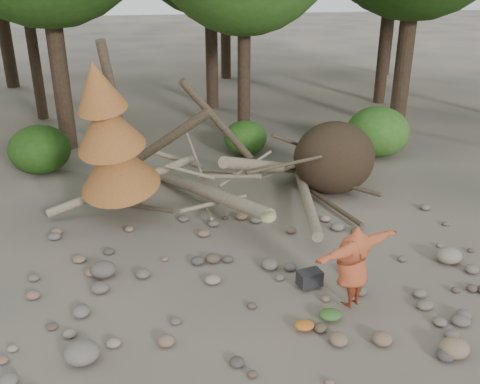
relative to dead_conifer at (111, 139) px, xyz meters
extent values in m
plane|color=#514C44|center=(3.12, -3.37, -2.11)|extent=(120.00, 120.00, 0.00)
ellipsoid|color=#332619|center=(5.72, 0.93, -1.12)|extent=(2.20, 1.87, 1.98)
cylinder|color=gray|center=(2.12, 0.33, -1.56)|extent=(2.61, 5.11, 1.08)
cylinder|color=gray|center=(3.92, 0.83, -1.21)|extent=(3.18, 3.71, 1.90)
cylinder|color=brown|center=(0.92, 1.23, -0.71)|extent=(3.08, 1.91, 2.49)
cylinder|color=gray|center=(4.72, 0.13, -1.76)|extent=(1.13, 4.98, 0.43)
cylinder|color=brown|center=(2.82, 1.43, -0.31)|extent=(2.39, 1.03, 2.89)
cylinder|color=gray|center=(0.12, 0.63, -1.41)|extent=(3.71, 0.86, 1.20)
cylinder|color=#4C3F30|center=(0.62, 0.13, -1.81)|extent=(1.52, 1.70, 0.49)
cylinder|color=gray|center=(3.32, 1.03, -1.31)|extent=(1.57, 0.85, 0.69)
cylinder|color=#4C3F30|center=(4.92, 1.53, -0.91)|extent=(1.92, 1.25, 1.10)
cylinder|color=gray|center=(1.92, 0.83, -0.61)|extent=(0.37, 1.42, 0.85)
cylinder|color=#4C3F30|center=(5.32, -0.17, -1.96)|extent=(0.79, 2.54, 0.12)
cylinder|color=gray|center=(2.32, -0.27, -1.66)|extent=(1.78, 1.11, 0.29)
cylinder|color=#4C3F30|center=(0.22, 0.43, 0.09)|extent=(0.67, 1.13, 4.35)
cone|color=brown|center=(0.06, 0.12, -0.61)|extent=(2.06, 2.13, 1.86)
cone|color=brown|center=(-0.05, -0.09, 0.39)|extent=(1.71, 1.78, 1.65)
cone|color=brown|center=(-0.14, -0.28, 1.29)|extent=(1.23, 1.30, 1.41)
cylinder|color=#38281C|center=(-1.88, 6.13, 2.37)|extent=(0.56, 0.56, 8.96)
cylinder|color=#38281C|center=(4.12, 5.83, 1.46)|extent=(0.44, 0.44, 7.14)
cylinder|color=#38281C|center=(-3.38, 10.13, 1.67)|extent=(0.42, 0.42, 7.56)
cylinder|color=#38281C|center=(3.62, 10.83, 2.16)|extent=(0.52, 0.52, 8.54)
cylinder|color=#38281C|center=(11.12, 10.43, 1.95)|extent=(0.50, 0.50, 8.12)
cylinder|color=#38281C|center=(14.12, 16.63, 1.81)|extent=(0.46, 0.46, 7.84)
ellipsoid|color=#224A13|center=(-2.38, 3.83, -1.39)|extent=(1.80, 1.80, 1.44)
ellipsoid|color=#2E5D1B|center=(3.92, 4.43, -1.55)|extent=(1.40, 1.40, 1.12)
ellipsoid|color=#386F22|center=(8.12, 3.63, -1.31)|extent=(2.00, 2.00, 1.60)
imported|color=#AA4826|center=(4.29, -4.27, -1.24)|extent=(1.99, 1.31, 1.59)
cylinder|color=#8A8957|center=(2.71, -4.43, -0.07)|extent=(0.33, 0.34, 0.15)
cube|color=black|center=(3.76, -3.52, -1.96)|extent=(0.51, 0.39, 0.30)
ellipsoid|color=#356026|center=(3.82, -4.60, -2.03)|extent=(0.41, 0.34, 0.15)
ellipsoid|color=#B0601E|center=(3.30, -4.79, -2.05)|extent=(0.35, 0.28, 0.13)
ellipsoid|color=#6F665C|center=(-0.37, -4.95, -1.94)|extent=(0.57, 0.51, 0.34)
ellipsoid|color=#866F54|center=(5.49, -5.79, -1.97)|extent=(0.49, 0.44, 0.29)
ellipsoid|color=gray|center=(6.92, -3.09, -1.95)|extent=(0.55, 0.49, 0.33)
ellipsoid|color=#58514A|center=(-0.20, -2.44, -1.96)|extent=(0.52, 0.47, 0.31)
camera|label=1|loc=(0.96, -11.98, 3.70)|focal=40.00mm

